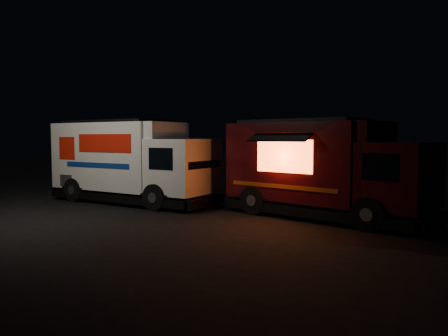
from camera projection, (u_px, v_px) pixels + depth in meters
ground at (178, 212)px, 14.73m from camera, size 80.00×80.00×0.00m
white_truck at (133, 161)px, 16.81m from camera, size 7.22×3.10×3.18m
red_truck at (326, 168)px, 13.59m from camera, size 7.04×4.20×3.08m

